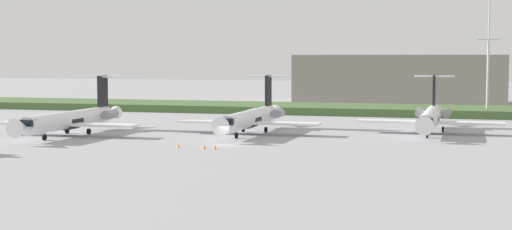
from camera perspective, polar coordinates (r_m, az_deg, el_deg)
ground_plane at (r=135.44m, az=1.66°, el=-0.82°), size 500.00×500.00×0.00m
grass_berm at (r=168.89m, az=4.53°, el=0.47°), size 320.00×20.00×1.61m
regional_jet_nearest at (r=123.05m, az=-13.45°, el=-0.27°), size 22.81×31.00×9.00m
regional_jet_second at (r=122.33m, az=-0.34°, el=-0.18°), size 22.81×31.00×9.00m
regional_jet_third at (r=126.17m, az=12.77°, el=-0.15°), size 22.81×31.00×9.00m
antenna_mast at (r=162.26m, az=16.78°, el=3.35°), size 4.40×0.50×23.91m
distant_hangar at (r=205.52m, az=10.70°, el=2.63°), size 52.35×29.07×12.62m
safety_cone_front_marker at (r=103.80m, az=-5.76°, el=-2.27°), size 0.44×0.44×0.55m
safety_cone_mid_marker at (r=102.26m, az=-3.85°, el=-2.36°), size 0.44×0.44×0.55m
safety_cone_rear_marker at (r=101.51m, az=-3.05°, el=-2.40°), size 0.44×0.44×0.55m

